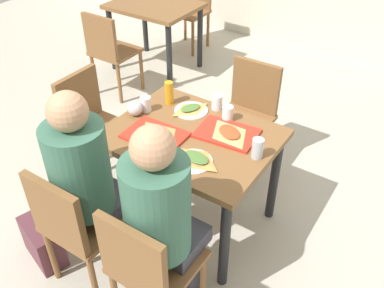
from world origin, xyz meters
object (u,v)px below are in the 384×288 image
object	(u,v)px
main_table	(192,149)
chair_near_left	(75,223)
tray_red_near	(155,135)
paper_plate_center	(191,110)
soda_can	(258,148)
person_in_red	(87,175)
pizza_slice_c	(190,109)
plastic_cup_d	(228,113)
background_chair_far	(193,6)
plastic_cup_c	(146,104)
chair_left_end	(91,121)
background_table	(155,15)
plastic_cup_a	(217,102)
condiment_bottle	(169,93)
person_in_brown_jacket	(162,213)
handbag	(43,242)
pizza_slice_a	(158,134)
background_chair_near	(109,49)
tray_red_far	(227,133)
chair_near_right	(147,266)
chair_far_side	(248,109)
pizza_slice_d	(196,158)
plastic_cup_b	(162,158)
paper_plate_near_edge	(193,161)
pizza_slice_b	(229,133)
foil_bundle	(135,108)

from	to	relation	value
main_table	chair_near_left	bearing A→B (deg)	-107.86
tray_red_near	paper_plate_center	size ratio (longest dim) A/B	1.64
soda_can	person_in_red	bearing A→B (deg)	-135.84
pizza_slice_c	plastic_cup_d	distance (m)	0.26
background_chair_far	plastic_cup_c	bearing A→B (deg)	-63.05
chair_left_end	background_table	xyz separation A→B (m)	(-0.74, 1.74, 0.10)
plastic_cup_a	condiment_bottle	size ratio (longest dim) A/B	0.62
main_table	person_in_red	size ratio (longest dim) A/B	0.79
person_in_brown_jacket	handbag	world-z (taller)	person_in_brown_jacket
paper_plate_center	pizza_slice_a	distance (m)	0.35
paper_plate_center	background_chair_near	world-z (taller)	background_chair_near
person_in_brown_jacket	tray_red_far	world-z (taller)	person_in_brown_jacket
chair_near_right	person_in_red	distance (m)	0.57
chair_far_side	condiment_bottle	world-z (taller)	condiment_bottle
pizza_slice_c	plastic_cup_a	world-z (taller)	plastic_cup_a
pizza_slice_d	plastic_cup_a	size ratio (longest dim) A/B	2.44
chair_near_right	soda_can	world-z (taller)	chair_near_right
plastic_cup_a	background_chair_far	size ratio (longest dim) A/B	0.12
chair_near_left	soda_can	distance (m)	1.08
plastic_cup_b	tray_red_near	bearing A→B (deg)	135.54
person_in_red	condiment_bottle	xyz separation A→B (m)	(-0.07, 0.85, 0.06)
plastic_cup_c	soda_can	distance (m)	0.83
person_in_red	tray_red_near	size ratio (longest dim) A/B	3.52
background_chair_near	chair_near_right	bearing A→B (deg)	-43.48
background_table	tray_red_near	bearing A→B (deg)	-52.25
background_table	person_in_brown_jacket	bearing A→B (deg)	-51.66
plastic_cup_b	pizza_slice_c	bearing A→B (deg)	108.25
chair_near_right	background_chair_far	bearing A→B (deg)	120.02
chair_near_left	tray_red_near	xyz separation A→B (m)	(0.07, 0.64, 0.24)
paper_plate_near_edge	plastic_cup_c	distance (m)	0.62
chair_near_left	chair_left_end	bearing A→B (deg)	129.23
chair_far_side	person_in_brown_jacket	size ratio (longest dim) A/B	0.68
person_in_brown_jacket	paper_plate_near_edge	xyz separation A→B (m)	(-0.10, 0.42, -0.01)
person_in_red	paper_plate_near_edge	xyz separation A→B (m)	(0.40, 0.42, -0.01)
background_chair_near	background_chair_far	distance (m)	1.47
paper_plate_near_edge	pizza_slice_b	bearing A→B (deg)	81.87
tray_red_far	plastic_cup_c	world-z (taller)	plastic_cup_c
chair_near_left	chair_near_right	size ratio (longest dim) A/B	1.00
paper_plate_near_edge	background_chair_near	bearing A→B (deg)	145.53
background_table	background_chair_near	distance (m)	0.74
handbag	pizza_slice_d	bearing A→B (deg)	38.20
chair_left_end	tray_red_far	world-z (taller)	chair_left_end
paper_plate_near_edge	condiment_bottle	xyz separation A→B (m)	(-0.47, 0.43, 0.08)
plastic_cup_a	plastic_cup_d	size ratio (longest dim) A/B	1.00
person_in_red	person_in_brown_jacket	distance (m)	0.50
chair_far_side	background_chair_far	xyz separation A→B (m)	(-1.63, 1.69, 0.00)
tray_red_far	plastic_cup_a	world-z (taller)	plastic_cup_a
chair_near_left	foil_bundle	bearing A→B (deg)	103.03
tray_red_far	background_table	size ratio (longest dim) A/B	0.40
foil_bundle	background_chair_far	world-z (taller)	background_chair_far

